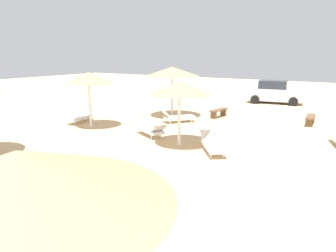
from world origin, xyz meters
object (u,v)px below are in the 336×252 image
object	(u,v)px
lounger_1	(80,116)
parasol_3	(172,72)
lounger_7	(212,144)
bench_1	(310,118)
parasol_4	(19,178)
parked_car	(275,92)
lounger_0	(151,130)
lounger_3	(177,117)
parasol_1	(88,78)
lounger_5	(8,177)
parasol_0	(179,88)
bench_0	(219,112)

from	to	relation	value
lounger_1	parasol_3	bearing A→B (deg)	46.97
lounger_7	bench_1	bearing A→B (deg)	71.05
parasol_4	parked_car	bearing A→B (deg)	97.42
lounger_0	lounger_7	size ratio (longest dim) A/B	1.04
lounger_3	parked_car	xyz separation A→B (m)	(2.78, 9.95, 0.50)
parasol_3	lounger_0	xyz separation A→B (m)	(1.48, -4.33, -2.37)
parasol_1	bench_1	distance (m)	11.69
parasol_1	parked_car	distance (m)	14.68
parked_car	parasol_4	bearing A→B (deg)	-82.58
lounger_5	bench_1	bearing A→B (deg)	65.88
parasol_3	lounger_1	distance (m)	5.76
parasol_0	parked_car	distance (m)	14.00
lounger_3	bench_1	size ratio (longest dim) A/B	1.20
parasol_0	lounger_7	xyz separation A→B (m)	(1.45, 0.05, -2.06)
parasol_1	bench_1	world-z (taller)	parasol_1
lounger_3	bench_0	distance (m)	2.90
lounger_1	lounger_7	distance (m)	8.51
lounger_0	lounger_5	world-z (taller)	lounger_5
parasol_0	lounger_0	size ratio (longest dim) A/B	1.34
parasol_1	lounger_5	bearing A→B (deg)	-62.30
bench_0	lounger_3	bearing A→B (deg)	-117.86
lounger_5	lounger_7	world-z (taller)	lounger_5
lounger_0	parked_car	size ratio (longest dim) A/B	0.47
lounger_0	parasol_4	bearing A→B (deg)	-61.65
parasol_4	bench_0	bearing A→B (deg)	105.82
lounger_0	lounger_1	size ratio (longest dim) A/B	1.01
lounger_0	bench_1	xyz separation A→B (m)	(5.80, 6.43, 0.03)
parasol_0	bench_0	bearing A→B (deg)	99.11
parasol_4	bench_0	size ratio (longest dim) A/B	2.04
lounger_7	lounger_3	bearing A→B (deg)	134.58
parasol_4	lounger_1	distance (m)	14.73
parasol_0	bench_1	distance (m)	8.40
lounger_7	bench_0	size ratio (longest dim) A/B	1.24
parasol_0	bench_1	size ratio (longest dim) A/B	1.74
lounger_1	bench_0	xyz separation A→B (m)	(5.94, 5.30, 0.02)
parasol_0	parasol_3	size ratio (longest dim) A/B	0.84
lounger_5	parasol_0	bearing A→B (deg)	71.45
parasol_1	lounger_0	xyz separation A→B (m)	(3.59, 0.18, -2.19)
parasol_1	bench_1	size ratio (longest dim) A/B	1.84
parked_car	lounger_1	bearing A→B (deg)	-120.11
lounger_3	lounger_0	bearing A→B (deg)	-81.31
lounger_1	lounger_3	xyz separation A→B (m)	(4.58, 2.74, 0.00)
lounger_0	bench_0	world-z (taller)	lounger_0
parasol_1	parasol_3	distance (m)	4.98
bench_0	parked_car	world-z (taller)	parked_car
parked_car	lounger_3	bearing A→B (deg)	-105.60
lounger_5	bench_0	world-z (taller)	lounger_5
parasol_0	parked_car	world-z (taller)	parasol_0
parasol_1	lounger_1	bearing A→B (deg)	155.88
lounger_3	lounger_5	size ratio (longest dim) A/B	0.94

